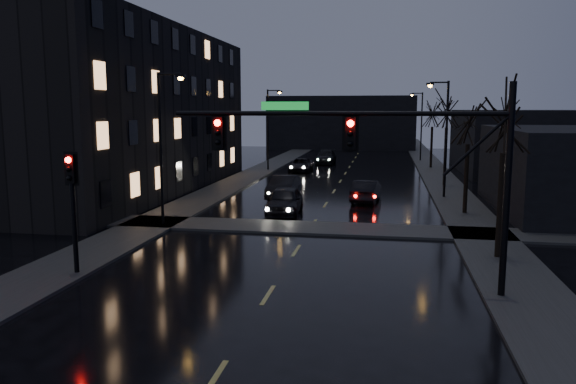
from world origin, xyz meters
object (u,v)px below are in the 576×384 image
at_px(oncoming_car_a, 285,201).
at_px(oncoming_car_b, 284,187).
at_px(oncoming_car_c, 301,165).
at_px(oncoming_car_d, 326,157).
at_px(lead_car, 366,191).

height_order(oncoming_car_a, oncoming_car_b, oncoming_car_a).
distance_m(oncoming_car_a, oncoming_car_c, 22.43).
xyz_separation_m(oncoming_car_a, oncoming_car_b, (-1.10, 5.78, -0.02)).
bearing_deg(oncoming_car_a, oncoming_car_d, 88.86).
xyz_separation_m(oncoming_car_a, oncoming_car_c, (-2.40, 22.30, -0.14)).
xyz_separation_m(oncoming_car_b, lead_car, (5.68, -0.54, -0.04)).
bearing_deg(oncoming_car_a, oncoming_car_b, 98.10).
distance_m(oncoming_car_b, oncoming_car_c, 16.57).
relative_size(oncoming_car_b, oncoming_car_c, 0.99).
bearing_deg(lead_car, oncoming_car_d, -72.08).
bearing_deg(oncoming_car_d, lead_car, -77.97).
height_order(oncoming_car_a, oncoming_car_d, oncoming_car_a).
relative_size(oncoming_car_a, oncoming_car_b, 1.00).
relative_size(oncoming_car_a, lead_car, 1.06).
distance_m(oncoming_car_b, lead_car, 5.70).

